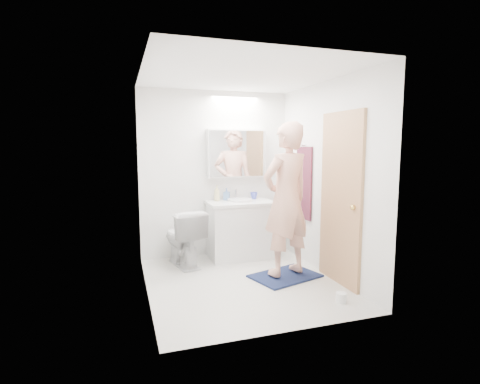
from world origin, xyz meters
name	(u,v)px	position (x,y,z in m)	size (l,w,h in m)	color
floor	(243,282)	(0.00, 0.00, 0.00)	(2.50, 2.50, 0.00)	silver
ceiling	(243,74)	(0.00, 0.00, 2.40)	(2.50, 2.50, 0.00)	white
wall_back	(216,174)	(0.00, 1.25, 1.20)	(2.50, 2.50, 0.00)	white
wall_front	(290,196)	(0.00, -1.25, 1.20)	(2.50, 2.50, 0.00)	white
wall_left	(144,185)	(-1.10, 0.00, 1.20)	(2.50, 2.50, 0.00)	white
wall_right	(326,179)	(1.10, 0.00, 1.20)	(2.50, 2.50, 0.00)	white
vanity_cabinet	(240,231)	(0.29, 0.96, 0.39)	(0.90, 0.55, 0.78)	silver
countertop	(240,203)	(0.29, 0.96, 0.80)	(0.95, 0.58, 0.04)	white
sink_basin	(240,200)	(0.29, 0.99, 0.84)	(0.36, 0.36, 0.03)	silver
faucet	(236,194)	(0.29, 1.19, 0.90)	(0.02, 0.02, 0.16)	silver
medicine_cabinet	(237,153)	(0.30, 1.18, 1.50)	(0.88, 0.14, 0.70)	white
mirror_panel	(238,154)	(0.30, 1.10, 1.50)	(0.84, 0.01, 0.66)	silver
toilet	(183,237)	(-0.56, 0.85, 0.39)	(0.43, 0.76, 0.77)	silver
bath_rug	(285,276)	(0.56, 0.00, 0.01)	(0.80, 0.55, 0.02)	#152243
person	(286,199)	(0.56, 0.00, 0.97)	(0.67, 0.44, 1.85)	#E3A188
door	(341,199)	(1.08, -0.35, 1.00)	(0.04, 0.80, 2.00)	#AA8355
door_knob	(353,207)	(1.04, -0.65, 0.95)	(0.06, 0.06, 0.06)	gold
towel	(304,183)	(1.08, 0.55, 1.10)	(0.02, 0.42, 1.00)	#121E3A
towel_hook	(304,145)	(1.07, 0.55, 1.62)	(0.02, 0.02, 0.07)	silver
soap_bottle_a	(217,193)	(-0.02, 1.11, 0.93)	(0.09, 0.09, 0.23)	#D0C487
soap_bottle_b	(227,194)	(0.14, 1.15, 0.91)	(0.08, 0.08, 0.18)	#547AB4
toothbrush_cup	(254,196)	(0.55, 1.12, 0.87)	(0.11, 0.11, 0.10)	#3D48B8
toilet_paper_roll	(341,297)	(0.79, -0.86, 0.05)	(0.11, 0.11, 0.10)	white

